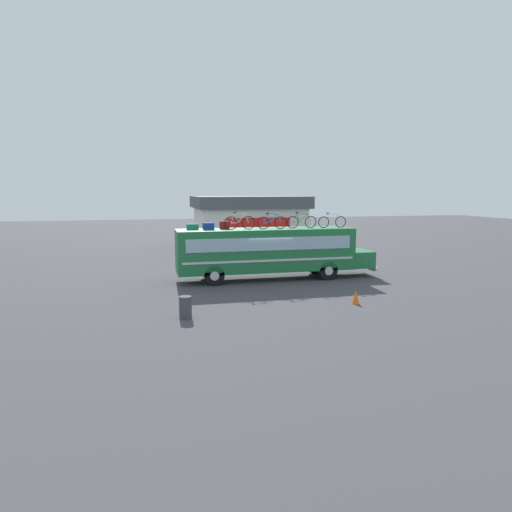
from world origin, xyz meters
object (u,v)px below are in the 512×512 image
at_px(rooftop_bicycle_1, 240,222).
at_px(rooftop_bicycle_4, 332,221).
at_px(luggage_bag_2, 208,226).
at_px(luggage_bag_3, 224,225).
at_px(bus, 270,250).
at_px(rooftop_bicycle_2, 272,222).
at_px(rooftop_bicycle_3, 302,221).
at_px(trash_bin, 185,307).
at_px(luggage_bag_1, 192,227).
at_px(traffic_cone, 356,297).

distance_m(rooftop_bicycle_1, rooftop_bicycle_4, 5.48).
distance_m(luggage_bag_2, luggage_bag_3, 0.96).
distance_m(bus, rooftop_bicycle_2, 1.68).
bearing_deg(rooftop_bicycle_2, rooftop_bicycle_1, 179.83).
relative_size(bus, luggage_bag_2, 19.59).
height_order(rooftop_bicycle_3, trash_bin, rooftop_bicycle_3).
bearing_deg(rooftop_bicycle_2, luggage_bag_1, 171.00).
bearing_deg(traffic_cone, luggage_bag_2, 131.05).
distance_m(rooftop_bicycle_2, rooftop_bicycle_3, 1.83).
height_order(rooftop_bicycle_3, traffic_cone, rooftop_bicycle_3).
bearing_deg(bus, rooftop_bicycle_4, -4.49).
xyz_separation_m(bus, trash_bin, (-5.43, -6.94, -1.24)).
distance_m(luggage_bag_1, trash_bin, 7.77).
bearing_deg(trash_bin, bus, 51.93).
bearing_deg(rooftop_bicycle_4, traffic_cone, -103.19).
relative_size(trash_bin, traffic_cone, 1.41).
height_order(luggage_bag_3, rooftop_bicycle_2, rooftop_bicycle_2).
relative_size(luggage_bag_2, trash_bin, 0.67).
height_order(luggage_bag_1, rooftop_bicycle_2, rooftop_bicycle_2).
bearing_deg(rooftop_bicycle_4, rooftop_bicycle_1, -178.86).
bearing_deg(rooftop_bicycle_1, luggage_bag_3, 136.77).
height_order(luggage_bag_3, traffic_cone, luggage_bag_3).
xyz_separation_m(trash_bin, traffic_cone, (7.61, 0.47, -0.13)).
bearing_deg(bus, luggage_bag_2, 178.82).
relative_size(luggage_bag_3, rooftop_bicycle_2, 0.31).
relative_size(rooftop_bicycle_3, traffic_cone, 2.86).
xyz_separation_m(luggage_bag_3, rooftop_bicycle_4, (6.21, -0.58, 0.15)).
distance_m(rooftop_bicycle_1, rooftop_bicycle_2, 1.84).
height_order(rooftop_bicycle_1, rooftop_bicycle_4, rooftop_bicycle_1).
relative_size(luggage_bag_1, traffic_cone, 1.03).
distance_m(luggage_bag_3, rooftop_bicycle_2, 2.66).
relative_size(bus, luggage_bag_1, 18.09).
bearing_deg(luggage_bag_3, luggage_bag_1, -179.89).
bearing_deg(luggage_bag_3, rooftop_bicycle_1, -43.23).
distance_m(rooftop_bicycle_4, trash_bin, 11.60).
distance_m(luggage_bag_1, luggage_bag_2, 0.87).
relative_size(luggage_bag_3, rooftop_bicycle_1, 0.30).
relative_size(luggage_bag_3, trash_bin, 0.59).
height_order(luggage_bag_1, rooftop_bicycle_1, rooftop_bicycle_1).
bearing_deg(rooftop_bicycle_2, rooftop_bicycle_4, 1.80).
xyz_separation_m(luggage_bag_1, rooftop_bicycle_2, (4.35, -0.69, 0.23)).
distance_m(luggage_bag_3, rooftop_bicycle_1, 1.02).
bearing_deg(rooftop_bicycle_1, traffic_cone, -56.43).
height_order(bus, luggage_bag_3, luggage_bag_3).
relative_size(bus, trash_bin, 13.15).
xyz_separation_m(luggage_bag_2, rooftop_bicycle_3, (5.32, -0.26, 0.20)).
bearing_deg(rooftop_bicycle_4, luggage_bag_2, 177.14).
relative_size(rooftop_bicycle_3, rooftop_bicycle_4, 1.04).
height_order(rooftop_bicycle_2, rooftop_bicycle_4, rooftop_bicycle_2).
distance_m(bus, traffic_cone, 6.96).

